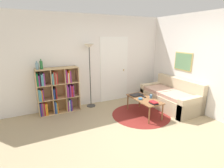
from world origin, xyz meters
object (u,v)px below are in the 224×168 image
object	(u,v)px
bookshelf	(57,91)
cup	(151,96)
coffee_table	(144,100)
laptop	(136,95)
bottle_middle	(41,65)
bowl	(140,99)
bottle_left	(37,66)
floor_lamp	(89,54)
couch	(171,98)

from	to	relation	value
bookshelf	cup	size ratio (longest dim) A/B	13.34
coffee_table	laptop	bearing A→B (deg)	95.44
bookshelf	bottle_middle	size ratio (longest dim) A/B	4.85
bowl	bottle_middle	distance (m)	2.61
laptop	bottle_left	bearing A→B (deg)	159.64
bowl	floor_lamp	bearing A→B (deg)	127.17
floor_lamp	bowl	world-z (taller)	floor_lamp
coffee_table	bottle_left	xyz separation A→B (m)	(-2.40, 1.19, 0.90)
coffee_table	cup	world-z (taller)	cup
floor_lamp	bowl	xyz separation A→B (m)	(0.90, -1.19, -1.06)
bowl	bottle_middle	world-z (taller)	bottle_middle
coffee_table	cup	bearing A→B (deg)	-17.52
bookshelf	cup	xyz separation A→B (m)	(2.16, -1.24, -0.10)
floor_lamp	bottle_middle	xyz separation A→B (m)	(-1.26, 0.00, -0.20)
couch	bottle_left	world-z (taller)	bottle_left
coffee_table	bottle_middle	world-z (taller)	bottle_middle
bookshelf	cup	world-z (taller)	bookshelf
floor_lamp	bottle_middle	world-z (taller)	floor_lamp
bowl	cup	world-z (taller)	cup
cup	coffee_table	bearing A→B (deg)	162.48
bookshelf	couch	world-z (taller)	bookshelf
cup	bottle_middle	bearing A→B (deg)	153.47
couch	cup	distance (m)	0.89
couch	floor_lamp	bearing A→B (deg)	152.09
laptop	couch	bearing A→B (deg)	-12.60
bottle_left	cup	bearing A→B (deg)	-25.91
couch	coffee_table	distance (m)	1.04
bottle_middle	bowl	bearing A→B (deg)	-28.96
coffee_table	bowl	world-z (taller)	bowl
floor_lamp	cup	size ratio (longest dim) A/B	19.83
couch	coffee_table	size ratio (longest dim) A/B	1.63
floor_lamp	coffee_table	world-z (taller)	floor_lamp
laptop	bottle_left	size ratio (longest dim) A/B	1.75
bowl	bookshelf	bearing A→B (deg)	146.98
bottle_middle	bookshelf	bearing A→B (deg)	0.75
floor_lamp	bowl	size ratio (longest dim) A/B	17.00
cup	laptop	bearing A→B (deg)	118.49
coffee_table	bottle_left	distance (m)	2.82
laptop	bottle_middle	distance (m)	2.58
laptop	bowl	distance (m)	0.35
couch	bottle_left	size ratio (longest dim) A/B	8.29
coffee_table	bottle_left	world-z (taller)	bottle_left
bowl	bottle_left	distance (m)	2.69
floor_lamp	couch	world-z (taller)	floor_lamp
floor_lamp	coffee_table	size ratio (longest dim) A/B	1.75
bookshelf	bowl	bearing A→B (deg)	-33.02
floor_lamp	laptop	bearing A→B (deg)	-40.34
bookshelf	floor_lamp	size ratio (longest dim) A/B	0.67
floor_lamp	laptop	size ratio (longest dim) A/B	5.08
couch	bowl	distance (m)	1.18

